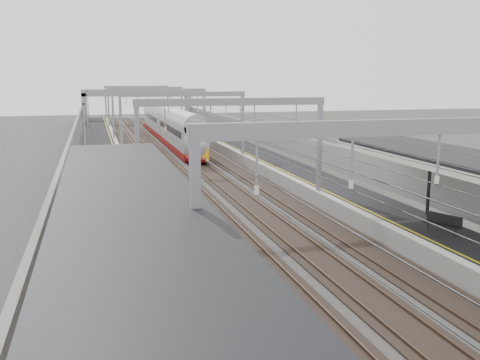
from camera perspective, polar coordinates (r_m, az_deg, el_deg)
platform_left at (r=58.04m, az=-14.26°, el=2.11°), size 4.00×120.00×1.00m
platform_right at (r=60.47m, az=1.08°, el=2.77°), size 4.00×120.00×1.00m
tracks at (r=58.79m, az=-6.43°, el=2.03°), size 11.40×140.00×0.20m
overhead_line at (r=64.74m, az=-7.47°, el=8.21°), size 13.00×140.00×6.60m
canopy_left at (r=15.89m, az=-11.53°, el=-3.02°), size 4.40×30.00×4.24m
overbridge at (r=112.85m, az=-10.93°, el=8.69°), size 22.00×2.20×6.90m
wall_left at (r=57.93m, az=-17.48°, el=3.03°), size 0.30×120.00×3.20m
wall_right at (r=61.30m, az=3.96°, el=3.89°), size 0.30×120.00×3.20m
train at (r=76.50m, az=-7.48°, el=5.49°), size 2.62×47.82×4.15m
bench at (r=29.38m, az=20.83°, el=-4.19°), size 1.27×2.00×1.01m
signal_green at (r=77.23m, az=-12.58°, el=5.66°), size 0.32×0.32×3.48m
signal_red_near at (r=82.45m, az=-6.88°, el=6.13°), size 0.32×0.32×3.48m
signal_red_far at (r=91.17m, az=-6.31°, el=6.57°), size 0.32×0.32×3.48m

